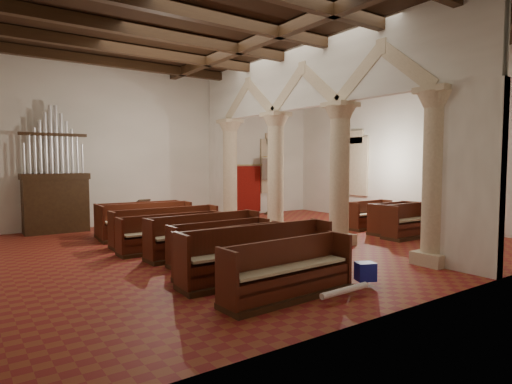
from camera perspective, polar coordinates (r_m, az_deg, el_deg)
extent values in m
plane|color=maroon|center=(12.68, 0.27, -6.82)|extent=(14.00, 14.00, 0.00)
plane|color=black|center=(12.97, 0.28, 20.22)|extent=(14.00, 14.00, 0.00)
cube|color=white|center=(17.71, -11.05, 5.94)|extent=(14.00, 0.02, 6.00)
cube|color=white|center=(8.33, 25.08, 7.90)|extent=(14.00, 0.02, 6.00)
cube|color=white|center=(17.46, 19.50, 5.81)|extent=(0.02, 12.00, 6.00)
cube|color=beige|center=(10.85, 22.51, -8.16)|extent=(0.75, 0.75, 0.30)
cylinder|color=beige|center=(10.63, 22.77, 1.38)|extent=(0.56, 0.56, 3.30)
cube|color=beige|center=(12.68, 10.95, -6.20)|extent=(0.75, 0.75, 0.30)
cylinder|color=beige|center=(12.49, 11.06, 1.96)|extent=(0.56, 0.56, 3.30)
cube|color=beige|center=(14.89, 2.61, -4.61)|extent=(0.75, 0.75, 0.30)
cylinder|color=beige|center=(14.73, 2.63, 2.33)|extent=(0.56, 0.56, 3.30)
cube|color=beige|center=(17.35, -3.45, -3.39)|extent=(0.75, 0.75, 0.30)
cylinder|color=beige|center=(17.21, -3.47, 2.57)|extent=(0.56, 0.56, 3.30)
cube|color=white|center=(13.83, 6.60, 15.05)|extent=(0.25, 11.90, 1.93)
cube|color=#357855|center=(16.61, 23.61, 3.05)|extent=(0.03, 1.00, 2.20)
cube|color=#357855|center=(19.00, 13.26, 3.35)|extent=(0.03, 1.00, 2.20)
cube|color=#357855|center=(20.23, 2.08, 3.49)|extent=(1.00, 0.03, 2.20)
cube|color=#342110|center=(15.97, -25.13, -1.69)|extent=(2.00, 0.80, 1.80)
cube|color=#342110|center=(15.91, -25.24, 1.89)|extent=(2.10, 0.85, 0.20)
cube|color=#3A2812|center=(15.92, -14.85, -4.57)|extent=(0.40, 0.40, 0.09)
cube|color=#3A2812|center=(15.86, -14.88, -3.04)|extent=(0.19, 0.19, 0.94)
cube|color=#3A2812|center=(15.74, -14.82, -1.21)|extent=(0.44, 0.35, 0.17)
cube|color=maroon|center=(19.35, -1.37, 0.36)|extent=(1.60, 0.06, 2.10)
cylinder|color=gold|center=(19.30, -1.34, 3.62)|extent=(1.80, 0.04, 0.04)
cone|color=#342110|center=(19.63, 1.58, -2.76)|extent=(0.41, 0.41, 0.14)
cylinder|color=gold|center=(19.52, 1.59, 1.05)|extent=(0.04, 0.04, 2.75)
cylinder|color=gold|center=(19.50, 1.59, 4.76)|extent=(0.07, 0.80, 0.03)
cube|color=#1E1753|center=(19.48, 1.62, 3.07)|extent=(0.63, 0.05, 0.97)
cube|color=#16339C|center=(8.63, 14.38, -10.22)|extent=(0.44, 0.41, 0.35)
cube|color=navy|center=(9.98, 4.51, -8.33)|extent=(0.33, 0.28, 0.30)
cube|color=#153C96|center=(11.52, 1.12, -6.58)|extent=(0.40, 0.37, 0.33)
cylinder|color=silver|center=(7.75, 11.73, -12.73)|extent=(1.13, 0.16, 0.11)
cylinder|color=silver|center=(8.66, -4.19, -10.85)|extent=(1.15, 0.17, 0.11)
cube|color=#342110|center=(7.72, 4.45, -13.59)|extent=(2.69, 0.80, 0.10)
cube|color=#460F0F|center=(7.60, 4.70, -11.75)|extent=(2.53, 0.50, 0.44)
cube|color=#460F0F|center=(7.71, 3.63, -9.65)|extent=(2.51, 0.18, 0.93)
cube|color=#460F0F|center=(6.87, -4.18, -11.36)|extent=(0.09, 0.59, 0.93)
cube|color=#460F0F|center=(8.45, 11.27, -8.50)|extent=(0.09, 0.59, 0.93)
cube|color=#C3BB90|center=(7.54, 4.71, -9.96)|extent=(2.42, 0.46, 0.05)
cube|color=#342110|center=(8.81, 0.44, -11.31)|extent=(3.42, 0.84, 0.10)
cube|color=#4C1010|center=(8.70, 0.64, -9.56)|extent=(3.26, 0.52, 0.47)
cube|color=#4C1010|center=(8.84, -0.27, -7.61)|extent=(3.25, 0.17, 0.99)
cube|color=#4C1010|center=(7.88, -9.70, -9.10)|extent=(0.09, 0.63, 0.99)
cube|color=#4C1010|center=(9.74, 8.44, -6.56)|extent=(0.09, 0.63, 0.99)
cube|color=#C3BB90|center=(8.64, 0.64, -7.87)|extent=(3.13, 0.47, 0.05)
cube|color=#342110|center=(9.22, -2.82, -10.65)|extent=(2.70, 0.82, 0.10)
cube|color=#49110F|center=(9.12, -2.66, -9.10)|extent=(2.53, 0.52, 0.43)
cube|color=#49110F|center=(9.25, -3.40, -7.39)|extent=(2.52, 0.20, 0.91)
cube|color=#49110F|center=(8.52, -10.40, -8.44)|extent=(0.10, 0.58, 0.91)
cube|color=#49110F|center=(9.86, 3.56, -6.68)|extent=(0.10, 0.58, 0.91)
cube|color=#C3BB90|center=(9.07, -2.67, -7.63)|extent=(2.43, 0.48, 0.05)
cube|color=#342110|center=(10.32, -4.75, -9.07)|extent=(2.56, 0.67, 0.09)
cube|color=#47100F|center=(10.23, -4.63, -7.74)|extent=(2.41, 0.40, 0.42)
cube|color=#47100F|center=(10.37, -5.23, -6.28)|extent=(2.40, 0.09, 0.88)
cube|color=#47100F|center=(9.69, -11.23, -7.07)|extent=(0.07, 0.55, 0.88)
cube|color=#47100F|center=(10.90, 0.86, -5.76)|extent=(0.07, 0.55, 0.88)
cube|color=#C3BB90|center=(10.18, -4.63, -6.47)|extent=(2.31, 0.36, 0.05)
cube|color=#342110|center=(11.13, -6.80, -8.11)|extent=(3.12, 0.83, 0.10)
cube|color=#571A12|center=(11.03, -6.69, -6.76)|extent=(2.96, 0.53, 0.45)
cube|color=#571A12|center=(11.19, -7.26, -5.31)|extent=(2.94, 0.20, 0.95)
cube|color=#571A12|center=(10.44, -14.26, -6.08)|extent=(0.10, 0.60, 0.95)
cube|color=#571A12|center=(11.83, -0.38, -4.77)|extent=(0.10, 0.60, 0.95)
cube|color=#C3BB90|center=(10.99, -6.70, -5.48)|extent=(2.84, 0.48, 0.05)
cube|color=#342110|center=(11.82, -11.16, -7.45)|extent=(2.85, 0.67, 0.09)
cube|color=#582912|center=(11.73, -11.08, -6.26)|extent=(2.70, 0.39, 0.42)
cube|color=#582912|center=(11.89, -11.52, -4.99)|extent=(2.70, 0.08, 0.89)
cube|color=#582912|center=(11.27, -17.73, -5.59)|extent=(0.07, 0.56, 0.89)
cube|color=#582912|center=(12.37, -5.31, -4.58)|extent=(0.07, 0.56, 0.89)
cube|color=#C3BB90|center=(11.69, -11.10, -5.14)|extent=(2.59, 0.35, 0.05)
cube|color=#342110|center=(12.83, -11.86, -6.55)|extent=(3.18, 0.71, 0.10)
cube|color=#49120F|center=(12.73, -11.79, -5.37)|extent=(3.02, 0.41, 0.45)
cube|color=#49120F|center=(12.91, -12.21, -4.14)|extent=(3.02, 0.08, 0.95)
cube|color=#49120F|center=(12.25, -18.65, -4.69)|extent=(0.07, 0.60, 0.95)
cube|color=#49120F|center=(13.43, -5.82, -3.75)|extent=(0.07, 0.60, 0.95)
cube|color=#C3BB90|center=(12.70, -11.81, -4.26)|extent=(2.90, 0.37, 0.05)
cube|color=#342110|center=(13.81, -14.31, -5.82)|extent=(2.81, 0.88, 0.10)
cube|color=#491F0F|center=(13.71, -14.25, -4.67)|extent=(2.65, 0.56, 0.47)
cube|color=#491F0F|center=(13.90, -14.62, -3.47)|extent=(2.63, 0.22, 0.99)
cube|color=#491F0F|center=(13.34, -19.85, -3.90)|extent=(0.11, 0.63, 0.99)
cube|color=#491F0F|center=(14.27, -9.28, -3.20)|extent=(0.11, 0.63, 0.99)
cube|color=#C3BB90|center=(13.68, -14.27, -3.59)|extent=(2.54, 0.51, 0.05)
cube|color=#342110|center=(14.56, -15.25, -5.34)|extent=(2.75, 0.87, 0.10)
cube|color=#4A1C0F|center=(14.47, -15.20, -4.27)|extent=(2.59, 0.56, 0.46)
cube|color=#4A1C0F|center=(14.66, -15.53, -3.16)|extent=(2.57, 0.22, 0.97)
cube|color=#4A1C0F|center=(14.12, -20.38, -3.54)|extent=(0.11, 0.62, 0.97)
cube|color=#4A1C0F|center=(15.00, -10.55, -2.93)|extent=(0.11, 0.62, 0.97)
cube|color=#C3BB90|center=(14.44, -15.22, -3.27)|extent=(2.48, 0.51, 0.05)
cube|color=#342110|center=(14.34, 19.67, -5.58)|extent=(1.86, 0.73, 0.10)
cube|color=#4C1210|center=(14.27, 19.86, -4.49)|extent=(1.71, 0.43, 0.46)
cube|color=#4C1210|center=(14.37, 19.12, -3.38)|extent=(1.70, 0.09, 0.97)
cube|color=#4C1210|center=(13.56, 17.46, -3.77)|extent=(0.08, 0.61, 0.97)
cube|color=#4C1210|center=(15.00, 21.62, -3.14)|extent=(0.08, 0.61, 0.97)
cube|color=#C3BB90|center=(14.23, 19.88, -3.47)|extent=(1.64, 0.38, 0.05)
cube|color=#342110|center=(15.11, 17.77, -5.06)|extent=(1.98, 0.76, 0.10)
cube|color=#470F0F|center=(15.04, 17.94, -4.07)|extent=(1.82, 0.46, 0.44)
cube|color=#470F0F|center=(15.14, 17.28, -3.07)|extent=(1.80, 0.14, 0.93)
cube|color=#470F0F|center=(14.31, 15.46, -3.43)|extent=(0.09, 0.59, 0.93)
cube|color=#470F0F|center=(15.80, 19.83, -2.84)|extent=(0.09, 0.59, 0.93)
cube|color=#C3BB90|center=(15.01, 17.96, -3.15)|extent=(1.74, 0.42, 0.05)
cube|color=#342110|center=(15.92, 14.91, -4.56)|extent=(1.94, 0.74, 0.09)
cube|color=#4E1010|center=(15.86, 15.06, -3.65)|extent=(1.78, 0.45, 0.43)
cube|color=#4E1010|center=(15.97, 14.48, -2.73)|extent=(1.77, 0.14, 0.90)
cube|color=#4E1010|center=(15.18, 12.64, -3.04)|extent=(0.09, 0.57, 0.90)
cube|color=#4E1010|center=(16.58, 16.95, -2.53)|extent=(0.09, 0.57, 0.90)
cube|color=#C3BB90|center=(15.83, 15.07, -2.80)|extent=(1.71, 0.41, 0.05)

